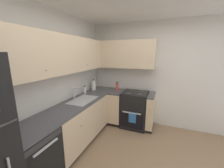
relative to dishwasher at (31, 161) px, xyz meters
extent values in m
cube|color=silver|center=(0.64, 0.33, 0.87)|extent=(3.77, 0.05, 2.59)
cube|color=silver|center=(2.50, -1.44, 0.87)|extent=(0.05, 3.58, 2.59)
cube|color=black|center=(0.00, 0.00, 0.00)|extent=(0.60, 0.60, 0.85)
cube|color=#333333|center=(0.00, -0.30, 0.37)|extent=(0.55, 0.01, 0.07)
cube|color=silver|center=(0.00, -0.32, 0.30)|extent=(0.36, 0.02, 0.02)
cube|color=beige|center=(1.09, 0.00, 0.04)|extent=(1.57, 0.60, 0.76)
cube|color=black|center=(1.09, 0.03, -0.38)|extent=(1.57, 0.54, 0.09)
sphere|color=tan|center=(0.74, -0.31, 0.19)|extent=(0.02, 0.02, 0.02)
sphere|color=tan|center=(1.43, -0.31, 0.19)|extent=(0.02, 0.02, 0.02)
cube|color=#4C4C51|center=(1.09, 0.00, 0.44)|extent=(2.77, 0.60, 0.03)
cube|color=beige|center=(2.17, -0.45, 0.04)|extent=(0.60, 0.31, 0.76)
cube|color=black|center=(2.20, -0.45, -0.38)|extent=(0.54, 0.31, 0.09)
cube|color=beige|center=(2.17, -1.32, 0.04)|extent=(0.60, 0.15, 0.76)
cube|color=black|center=(2.20, -1.32, -0.38)|extent=(0.54, 0.15, 0.09)
sphere|color=tan|center=(1.86, -1.32, 0.19)|extent=(0.02, 0.02, 0.02)
cube|color=#4C4C51|center=(2.17, -0.45, 0.44)|extent=(0.60, 0.31, 0.03)
cube|color=#4C4C51|center=(2.17, -1.32, 0.44)|extent=(0.60, 0.15, 0.03)
cube|color=black|center=(2.19, -0.93, 0.02)|extent=(0.64, 0.62, 0.88)
cube|color=black|center=(1.87, -0.93, -0.14)|extent=(0.02, 0.55, 0.37)
cube|color=silver|center=(1.85, -0.93, 0.06)|extent=(0.02, 0.43, 0.02)
cube|color=black|center=(2.19, -0.93, 0.46)|extent=(0.59, 0.60, 0.01)
cube|color=black|center=(2.50, -0.93, 0.53)|extent=(0.03, 0.60, 0.15)
cylinder|color=#4C4C4C|center=(2.05, -1.06, 0.47)|extent=(0.11, 0.11, 0.01)
cylinder|color=#4C4C4C|center=(2.05, -0.79, 0.47)|extent=(0.11, 0.11, 0.01)
cylinder|color=#4C4C4C|center=(2.33, -1.06, 0.47)|extent=(0.11, 0.11, 0.01)
cylinder|color=#4C4C4C|center=(2.33, -0.79, 0.47)|extent=(0.11, 0.11, 0.01)
cube|color=#2D6BB2|center=(1.84, -0.95, -0.05)|extent=(0.02, 0.17, 0.26)
cube|color=beige|center=(0.93, 0.14, 1.39)|extent=(2.45, 0.32, 0.67)
sphere|color=tan|center=(0.39, -0.03, 1.17)|extent=(0.02, 0.02, 0.02)
sphere|color=tan|center=(1.47, -0.03, 1.17)|extent=(0.02, 0.02, 0.02)
cube|color=beige|center=(2.31, -0.52, 1.39)|extent=(0.32, 1.65, 0.67)
cube|color=#B7B7BC|center=(1.24, -0.03, 0.46)|extent=(0.65, 0.40, 0.01)
cube|color=gray|center=(1.24, -0.03, 0.41)|extent=(0.59, 0.36, 0.09)
cube|color=#99999E|center=(1.24, -0.03, 0.43)|extent=(0.02, 0.35, 0.06)
cylinder|color=silver|center=(1.24, 0.20, 0.58)|extent=(0.02, 0.02, 0.25)
cylinder|color=silver|center=(1.24, 0.13, 0.70)|extent=(0.02, 0.15, 0.02)
cylinder|color=silver|center=(1.29, 0.20, 0.49)|extent=(0.02, 0.02, 0.06)
cylinder|color=silver|center=(1.65, 0.18, 0.54)|extent=(0.06, 0.06, 0.17)
cylinder|color=#262626|center=(1.65, 0.18, 0.64)|extent=(0.03, 0.03, 0.03)
cylinder|color=white|center=(2.04, 0.16, 0.58)|extent=(0.11, 0.11, 0.25)
cylinder|color=#3F3F3F|center=(2.04, 0.16, 0.60)|extent=(0.02, 0.02, 0.31)
cylinder|color=#BF4C3F|center=(2.17, -0.45, 0.57)|extent=(0.07, 0.07, 0.22)
cylinder|color=black|center=(2.17, -0.45, 0.69)|extent=(0.04, 0.04, 0.02)
camera|label=1|loc=(-1.04, -1.59, 1.40)|focal=21.83mm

